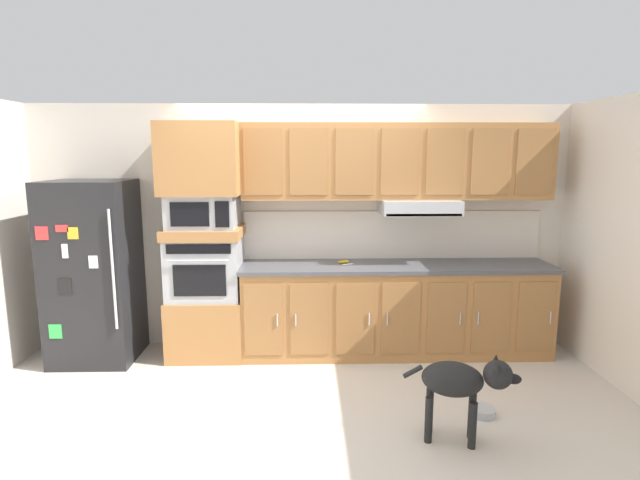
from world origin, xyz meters
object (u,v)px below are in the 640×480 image
object	(u,v)px
microwave	(203,211)
built_in_oven	(206,267)
refrigerator	(94,271)
screwdriver	(344,262)
dog_food_bowl	(482,411)
dog	(462,382)

from	to	relation	value
microwave	built_in_oven	bearing A→B (deg)	179.23
refrigerator	built_in_oven	bearing A→B (deg)	3.63
built_in_oven	microwave	world-z (taller)	microwave
microwave	screwdriver	distance (m)	1.47
refrigerator	microwave	world-z (taller)	refrigerator
built_in_oven	dog_food_bowl	distance (m)	2.83
built_in_oven	screwdriver	size ratio (longest dim) A/B	4.43
microwave	dog	bearing A→B (deg)	-38.06
microwave	dog	distance (m)	2.83
microwave	screwdriver	world-z (taller)	microwave
refrigerator	microwave	size ratio (longest dim) A/B	2.73
refrigerator	dog	size ratio (longest dim) A/B	2.26
screwdriver	refrigerator	bearing A→B (deg)	-177.32
dog_food_bowl	refrigerator	bearing A→B (deg)	160.57
dog	screwdriver	bearing A→B (deg)	128.84
refrigerator	microwave	xyz separation A→B (m)	(1.07, 0.07, 0.58)
dog	dog_food_bowl	xyz separation A→B (m)	(0.29, 0.35, -0.41)
screwdriver	built_in_oven	bearing A→B (deg)	-178.06
screwdriver	dog_food_bowl	world-z (taller)	screwdriver
screwdriver	dog	world-z (taller)	screwdriver
microwave	screwdriver	bearing A→B (deg)	1.94
dog	refrigerator	bearing A→B (deg)	169.65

